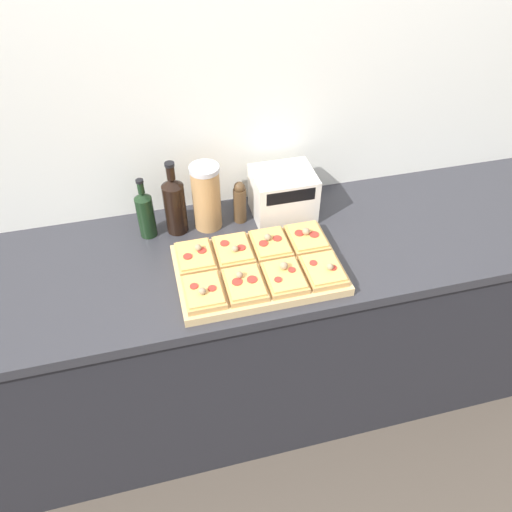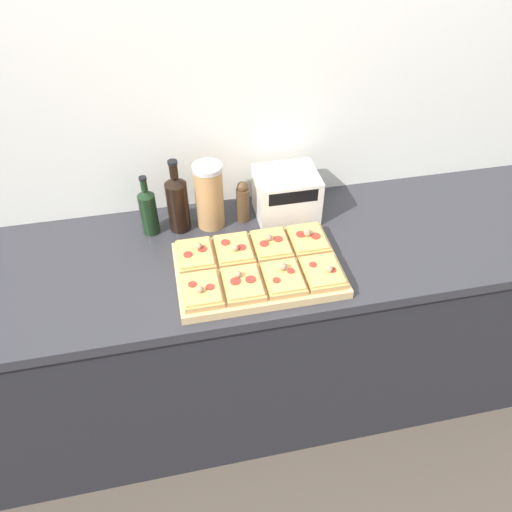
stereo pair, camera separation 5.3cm
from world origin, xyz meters
The scene contains 17 objects.
ground_plane centered at (0.00, 0.00, 0.00)m, with size 12.00×12.00×0.00m, color #4C4238.
wall_back centered at (0.00, 0.67, 1.25)m, with size 6.00×0.06×2.50m.
kitchen_counter centered at (0.00, 0.32, 0.47)m, with size 2.63×0.67×0.93m.
cutting_board centered at (-0.04, 0.20, 0.95)m, with size 0.55×0.36×0.03m, color tan.
pizza_slice_back_left centered at (-0.24, 0.29, 0.98)m, with size 0.12×0.16×0.05m.
pizza_slice_back_midleft centered at (-0.11, 0.29, 0.98)m, with size 0.12×0.16×0.05m.
pizza_slice_back_midright centered at (0.03, 0.29, 0.98)m, with size 0.12×0.16×0.05m.
pizza_slice_back_right centered at (0.16, 0.29, 0.98)m, with size 0.12×0.16×0.05m.
pizza_slice_front_left centered at (-0.24, 0.11, 0.98)m, with size 0.12×0.16×0.05m.
pizza_slice_front_midleft centered at (-0.11, 0.12, 0.98)m, with size 0.12×0.16×0.05m.
pizza_slice_front_midright centered at (0.03, 0.12, 0.98)m, with size 0.12×0.16×0.06m.
pizza_slice_front_right centered at (0.16, 0.11, 0.98)m, with size 0.12×0.16×0.05m.
olive_oil_bottle centered at (-0.38, 0.50, 1.03)m, with size 0.06×0.06×0.24m.
wine_bottle centered at (-0.27, 0.50, 1.05)m, with size 0.08×0.08×0.29m.
grain_jar_tall centered at (-0.16, 0.50, 1.06)m, with size 0.11×0.11×0.26m.
pepper_mill centered at (-0.03, 0.50, 1.02)m, with size 0.05×0.05×0.17m.
toaster_oven centered at (0.14, 0.50, 1.03)m, with size 0.25×0.20×0.18m.
Camera 1 is at (-0.35, -0.99, 2.12)m, focal length 35.00 mm.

